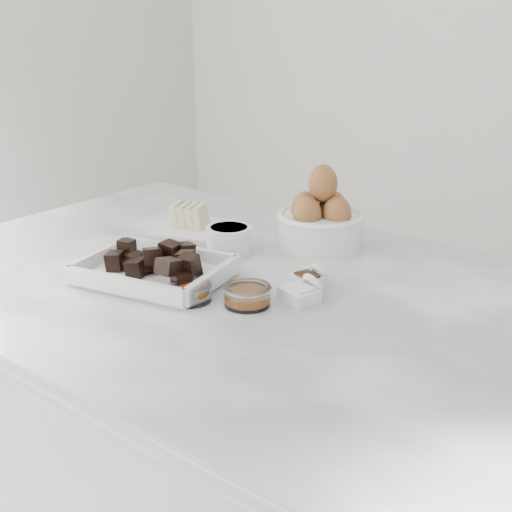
{
  "coord_description": "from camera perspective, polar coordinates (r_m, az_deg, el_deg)",
  "views": [
    {
      "loc": [
        0.73,
        -0.85,
        1.39
      ],
      "look_at": [
        0.02,
        0.03,
        0.98
      ],
      "focal_mm": 50.0,
      "sensor_mm": 36.0,
      "label": 1
    }
  ],
  "objects": [
    {
      "name": "butter_plate",
      "position": [
        1.45,
        -5.25,
        2.66
      ],
      "size": [
        0.18,
        0.18,
        0.06
      ],
      "color": "white",
      "rests_on": "marble_slab"
    },
    {
      "name": "marble_slab",
      "position": [
        1.21,
        -1.63,
        -2.84
      ],
      "size": [
        1.2,
        0.8,
        0.04
      ],
      "primitive_type": "cube",
      "color": "silver",
      "rests_on": "cabinet"
    },
    {
      "name": "sugar_ramekin",
      "position": [
        1.32,
        -2.17,
        1.38
      ],
      "size": [
        0.09,
        0.09,
        0.05
      ],
      "color": "white",
      "rests_on": "marble_slab"
    },
    {
      "name": "salt_spoon",
      "position": [
        1.12,
        3.76,
        -2.85
      ],
      "size": [
        0.07,
        0.08,
        0.04
      ],
      "color": "white",
      "rests_on": "marble_slab"
    },
    {
      "name": "egg_bowl",
      "position": [
        1.36,
        5.17,
        2.86
      ],
      "size": [
        0.17,
        0.17,
        0.16
      ],
      "color": "white",
      "rests_on": "marble_slab"
    },
    {
      "name": "vanilla_spoon",
      "position": [
        1.18,
        4.35,
        -1.77
      ],
      "size": [
        0.06,
        0.07,
        0.04
      ],
      "color": "white",
      "rests_on": "marble_slab"
    },
    {
      "name": "honey_bowl",
      "position": [
        1.1,
        -0.69,
        -3.14
      ],
      "size": [
        0.08,
        0.08,
        0.03
      ],
      "color": "white",
      "rests_on": "marble_slab"
    },
    {
      "name": "chocolate_dish",
      "position": [
        1.21,
        -8.2,
        -0.76
      ],
      "size": [
        0.27,
        0.23,
        0.06
      ],
      "color": "white",
      "rests_on": "marble_slab"
    },
    {
      "name": "zest_bowl",
      "position": [
        1.12,
        -5.22,
        -2.83
      ],
      "size": [
        0.07,
        0.07,
        0.03
      ],
      "color": "white",
      "rests_on": "marble_slab"
    }
  ]
}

